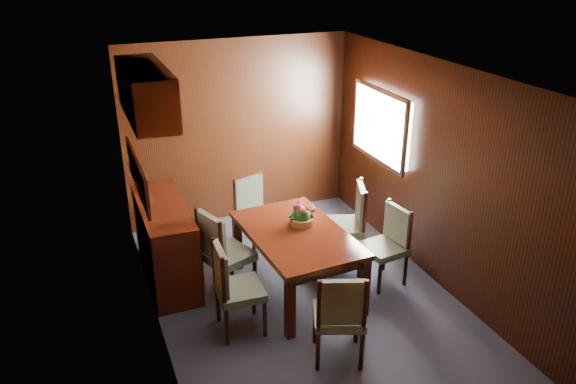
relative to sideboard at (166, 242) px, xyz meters
name	(u,v)px	position (x,y,z in m)	size (l,w,h in m)	color
ground	(306,301)	(1.25, -1.00, -0.45)	(4.50, 4.50, 0.00)	#373A4B
room_shell	(285,147)	(1.15, -0.67, 1.18)	(3.06, 4.52, 2.41)	black
sideboard	(166,242)	(0.00, 0.00, 0.00)	(0.48, 1.40, 0.90)	black
dining_table	(297,240)	(1.24, -0.75, 0.16)	(1.03, 1.56, 0.71)	black
chair_left_near	(232,284)	(0.41, -1.17, 0.07)	(0.45, 0.46, 0.94)	black
chair_left_far	(221,250)	(0.47, -0.57, 0.11)	(0.59, 0.60, 1.01)	black
chair_right_near	(389,240)	(2.25, -0.94, 0.05)	(0.46, 0.47, 0.89)	black
chair_right_far	(350,220)	(2.04, -0.43, 0.10)	(0.59, 0.60, 0.99)	black
chair_head	(340,313)	(1.15, -1.95, 0.07)	(0.56, 0.55, 0.93)	black
chair_foot	(254,209)	(1.13, 0.34, 0.05)	(0.53, 0.52, 0.91)	black
flower_centerpiece	(302,214)	(1.36, -0.61, 0.38)	(0.27, 0.27, 0.27)	#A66732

